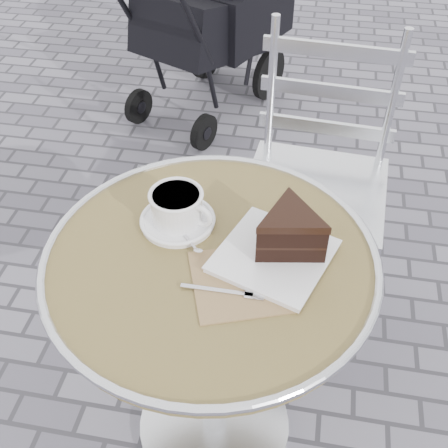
% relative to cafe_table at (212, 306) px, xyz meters
% --- Properties ---
extents(ground, '(80.00, 80.00, 0.00)m').
position_rel_cafe_table_xyz_m(ground, '(0.00, 0.00, -0.57)').
color(ground, slate).
rests_on(ground, ground).
extents(cafe_table, '(0.72, 0.72, 0.74)m').
position_rel_cafe_table_xyz_m(cafe_table, '(0.00, 0.00, 0.00)').
color(cafe_table, silver).
rests_on(cafe_table, ground).
extents(cappuccino_set, '(0.17, 0.18, 0.08)m').
position_rel_cafe_table_xyz_m(cappuccino_set, '(-0.09, 0.09, 0.20)').
color(cappuccino_set, white).
rests_on(cappuccino_set, cafe_table).
extents(cake_plate_set, '(0.33, 0.33, 0.12)m').
position_rel_cafe_table_xyz_m(cake_plate_set, '(0.15, 0.03, 0.22)').
color(cake_plate_set, '#937050').
rests_on(cake_plate_set, cafe_table).
extents(bistro_chair, '(0.46, 0.46, 0.95)m').
position_rel_cafe_table_xyz_m(bistro_chair, '(0.22, 0.66, 0.02)').
color(bistro_chair, silver).
rests_on(bistro_chair, ground).
extents(baby_stroller, '(0.80, 1.07, 1.02)m').
position_rel_cafe_table_xyz_m(baby_stroller, '(-0.37, 1.82, -0.11)').
color(baby_stroller, black).
rests_on(baby_stroller, ground).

